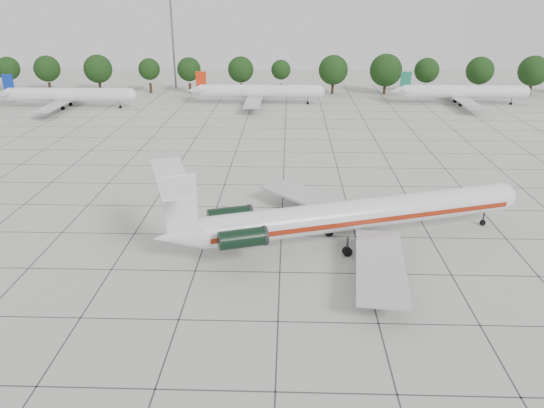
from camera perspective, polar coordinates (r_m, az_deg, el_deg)
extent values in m
plane|color=#B7B8B0|center=(57.28, 1.00, -3.44)|extent=(260.00, 260.00, 0.00)
cube|color=#383838|center=(71.12, 1.20, 1.76)|extent=(170.00, 170.00, 0.02)
cylinder|color=silver|center=(55.39, 9.85, -1.01)|extent=(32.75, 13.50, 3.07)
sphere|color=silver|center=(64.29, 23.40, 0.72)|extent=(3.07, 3.07, 3.07)
cone|color=silver|center=(50.39, -10.08, -3.43)|extent=(5.38, 4.38, 3.07)
cube|color=maroon|center=(56.76, 9.16, -0.64)|extent=(30.91, 10.35, 0.51)
cube|color=maroon|center=(54.22, 10.55, -1.85)|extent=(30.91, 10.35, 0.51)
cube|color=#B7BABC|center=(62.06, 4.49, 0.57)|extent=(12.70, 13.08, 0.28)
cube|color=#B7BABC|center=(48.26, 11.59, -6.42)|extent=(5.85, 14.35, 0.28)
cube|color=black|center=(52.93, -4.39, -1.52)|extent=(2.32, 1.79, 0.23)
cylinder|color=black|center=(53.52, -4.54, -1.26)|extent=(4.80, 3.09, 1.77)
cube|color=black|center=(49.20, -3.33, -3.39)|extent=(2.32, 1.79, 0.23)
cylinder|color=black|center=(48.63, -3.16, -3.71)|extent=(4.80, 3.09, 1.77)
cube|color=silver|center=(49.14, -9.79, 0.06)|extent=(2.91, 1.19, 5.58)
cube|color=silver|center=(48.18, -10.76, 2.86)|extent=(6.18, 11.47, 0.20)
cylinder|color=black|center=(63.98, 21.79, -1.42)|extent=(0.24, 0.24, 1.77)
cylinder|color=black|center=(64.19, 21.72, -1.88)|extent=(0.70, 0.45, 0.65)
cylinder|color=black|center=(57.12, 6.15, -2.31)|extent=(0.28, 0.28, 1.67)
cylinder|color=black|center=(57.43, 6.12, -2.99)|extent=(1.06, 0.82, 0.93)
cylinder|color=black|center=(53.13, 8.13, -4.36)|extent=(0.28, 0.28, 1.67)
cylinder|color=black|center=(53.46, 8.09, -5.08)|extent=(1.06, 0.82, 0.93)
cylinder|color=silver|center=(128.85, -20.96, 10.93)|extent=(27.20, 3.00, 3.00)
cube|color=#B7BABC|center=(129.44, -21.30, 10.38)|extent=(3.50, 27.20, 0.25)
cube|color=#0B2A97|center=(134.16, -26.52, 11.61)|extent=(2.40, 0.25, 3.60)
cylinder|color=black|center=(131.69, -20.86, 9.99)|extent=(0.80, 0.45, 0.80)
cylinder|color=black|center=(127.71, -21.58, 9.56)|extent=(0.80, 0.45, 0.80)
cylinder|color=silver|center=(125.07, -1.36, 12.04)|extent=(27.20, 3.00, 3.00)
cube|color=#B7BABC|center=(125.34, -1.82, 11.50)|extent=(3.50, 27.20, 0.25)
cube|color=red|center=(126.11, -7.65, 13.14)|extent=(2.40, 0.25, 3.60)
cylinder|color=black|center=(127.76, -1.75, 11.07)|extent=(0.80, 0.45, 0.80)
cylinder|color=black|center=(123.45, -1.88, 10.68)|extent=(0.80, 0.45, 0.80)
cylinder|color=silver|center=(132.15, 19.91, 11.31)|extent=(27.20, 3.00, 3.00)
cube|color=#B7BABC|center=(132.05, 19.42, 10.83)|extent=(3.50, 27.20, 0.25)
cube|color=#16674D|center=(128.30, 14.20, 12.83)|extent=(2.40, 0.25, 3.60)
cylinder|color=black|center=(134.37, 19.08, 10.44)|extent=(0.80, 0.45, 0.80)
cylinder|color=black|center=(130.24, 19.61, 10.04)|extent=(0.80, 0.45, 0.80)
cylinder|color=#332114|center=(156.43, -26.24, 11.21)|extent=(0.70, 0.70, 2.50)
sphere|color=black|center=(155.79, -26.54, 12.91)|extent=(5.94, 5.94, 5.94)
cylinder|color=#332114|center=(151.99, -22.78, 11.49)|extent=(0.70, 0.70, 2.50)
sphere|color=black|center=(151.33, -23.04, 13.25)|extent=(6.57, 6.57, 6.57)
cylinder|color=#332114|center=(147.09, -17.99, 11.82)|extent=(0.70, 0.70, 2.50)
sphere|color=black|center=(146.41, -18.22, 13.64)|extent=(7.15, 7.15, 7.15)
cylinder|color=#332114|center=(143.24, -12.91, 12.07)|extent=(0.70, 0.70, 2.50)
sphere|color=black|center=(142.54, -13.07, 13.95)|extent=(5.43, 5.43, 5.43)
cylinder|color=#332114|center=(141.04, -8.81, 12.21)|extent=(0.70, 0.70, 2.50)
sphere|color=black|center=(140.34, -8.92, 14.12)|extent=(5.99, 5.99, 5.99)
cylinder|color=#332114|center=(139.26, -3.34, 12.31)|extent=(0.70, 0.70, 2.50)
sphere|color=black|center=(138.54, -3.38, 14.24)|extent=(6.50, 6.50, 6.50)
cylinder|color=#332114|center=(138.73, 0.95, 12.30)|extent=(0.70, 0.70, 2.50)
sphere|color=black|center=(138.01, 0.97, 14.25)|extent=(4.93, 4.93, 4.93)
cylinder|color=#332114|center=(139.14, 6.52, 12.20)|extent=(0.70, 0.70, 2.50)
sphere|color=black|center=(138.43, 6.61, 14.13)|extent=(7.40, 7.40, 7.40)
cylinder|color=#332114|center=(140.80, 12.00, 11.98)|extent=(0.70, 0.70, 2.50)
sphere|color=black|center=(140.09, 12.15, 13.89)|extent=(8.08, 8.08, 8.08)
cylinder|color=#332114|center=(142.91, 16.10, 11.75)|extent=(0.70, 0.70, 2.50)
sphere|color=black|center=(142.21, 16.31, 13.63)|extent=(6.17, 6.17, 6.17)
cylinder|color=#332114|center=(146.64, 21.20, 11.39)|extent=(0.70, 0.70, 2.50)
sphere|color=black|center=(145.96, 21.46, 13.21)|extent=(6.82, 6.82, 6.82)
cylinder|color=#332114|center=(151.44, 26.00, 10.96)|extent=(0.70, 0.70, 2.50)
sphere|color=black|center=(150.78, 26.30, 12.72)|extent=(7.44, 7.44, 7.44)
cylinder|color=slate|center=(147.46, -10.62, 16.93)|extent=(0.56, 0.56, 25.00)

